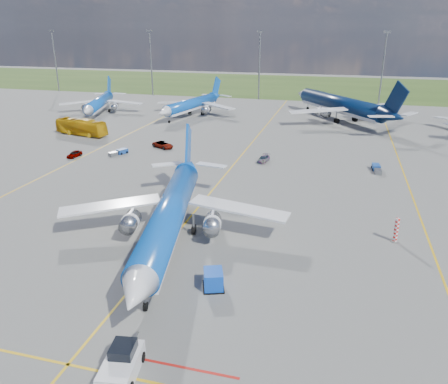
% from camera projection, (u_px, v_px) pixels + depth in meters
% --- Properties ---
extents(ground, '(400.00, 400.00, 0.00)m').
position_uv_depth(ground, '(167.00, 245.00, 51.32)').
color(ground, '#585856').
rests_on(ground, ground).
extents(grass_strip, '(400.00, 80.00, 0.01)m').
position_uv_depth(grass_strip, '(299.00, 86.00, 186.64)').
color(grass_strip, '#2D4719').
rests_on(grass_strip, ground).
extents(taxiway_lines, '(60.25, 160.00, 0.02)m').
position_uv_depth(taxiway_lines, '(227.00, 173.00, 76.26)').
color(taxiway_lines, gold).
rests_on(taxiway_lines, ground).
extents(floodlight_masts, '(202.20, 0.50, 22.70)m').
position_uv_depth(floodlight_masts, '(319.00, 63.00, 143.65)').
color(floodlight_masts, slate).
rests_on(floodlight_masts, ground).
extents(warning_post, '(0.50, 0.50, 3.00)m').
position_uv_depth(warning_post, '(396.00, 230.00, 51.71)').
color(warning_post, red).
rests_on(warning_post, ground).
extents(bg_jet_nw, '(35.02, 40.48, 9.00)m').
position_uv_depth(bg_jet_nw, '(100.00, 114.00, 128.06)').
color(bg_jet_nw, '#0C4BAE').
rests_on(bg_jet_nw, ground).
extents(bg_jet_nnw, '(33.40, 39.85, 9.19)m').
position_uv_depth(bg_jet_nnw, '(192.00, 116.00, 125.24)').
color(bg_jet_nnw, '#0C4BAE').
rests_on(bg_jet_nnw, ground).
extents(bg_jet_n, '(57.05, 59.30, 12.35)m').
position_uv_depth(bg_jet_n, '(339.00, 120.00, 119.33)').
color(bg_jet_n, '#071A3D').
rests_on(bg_jet_n, ground).
extents(main_airliner, '(37.70, 45.05, 10.41)m').
position_uv_depth(main_airliner, '(171.00, 243.00, 51.96)').
color(main_airliner, '#0C4BAE').
rests_on(main_airliner, ground).
extents(pushback_tug, '(3.03, 6.47, 2.15)m').
position_uv_depth(pushback_tug, '(122.00, 364.00, 32.16)').
color(pushback_tug, silver).
rests_on(pushback_tug, ground).
extents(uld_container, '(2.50, 2.77, 1.83)m').
position_uv_depth(uld_container, '(213.00, 279.00, 42.76)').
color(uld_container, '#0C3FB4').
rests_on(uld_container, ground).
extents(apron_bus, '(13.84, 6.02, 3.75)m').
position_uv_depth(apron_bus, '(81.00, 127.00, 102.45)').
color(apron_bus, '#CE960C').
rests_on(apron_bus, ground).
extents(service_car_a, '(1.77, 3.70, 1.22)m').
position_uv_depth(service_car_a, '(74.00, 154.00, 85.54)').
color(service_car_a, '#999999').
rests_on(service_car_a, ground).
extents(service_car_b, '(5.41, 4.21, 1.37)m').
position_uv_depth(service_car_b, '(163.00, 145.00, 91.94)').
color(service_car_b, '#999999').
rests_on(service_car_b, ground).
extents(service_car_c, '(2.15, 4.17, 1.16)m').
position_uv_depth(service_car_c, '(264.00, 159.00, 82.63)').
color(service_car_c, '#999999').
rests_on(service_car_c, ground).
extents(baggage_tug_w, '(1.52, 4.47, 0.98)m').
position_uv_depth(baggage_tug_w, '(377.00, 169.00, 77.30)').
color(baggage_tug_w, navy).
rests_on(baggage_tug_w, ground).
extents(baggage_tug_c, '(2.77, 4.26, 0.94)m').
position_uv_depth(baggage_tug_c, '(119.00, 152.00, 87.42)').
color(baggage_tug_c, navy).
rests_on(baggage_tug_c, ground).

